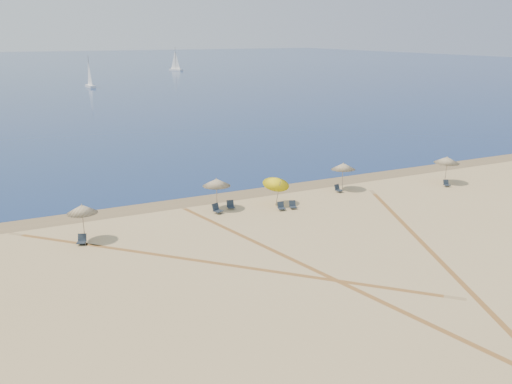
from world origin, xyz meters
TOP-DOWN VIEW (x-y plane):
  - ground at (0.00, 0.00)m, footprint 160.00×160.00m
  - ocean at (0.00, 225.00)m, footprint 500.00×500.00m
  - wet_sand at (0.00, 24.00)m, footprint 500.00×500.00m
  - umbrella_1 at (-13.11, 18.65)m, footprint 1.96×1.96m
  - umbrella_2 at (-2.83, 21.06)m, footprint 2.13×2.13m
  - umbrella_3 at (1.80, 20.04)m, footprint 2.10×2.17m
  - umbrella_4 at (8.98, 21.32)m, footprint 2.09×2.11m
  - umbrella_5 at (18.54, 19.01)m, footprint 2.21×2.23m
  - chair_2 at (-13.36, 18.21)m, footprint 0.75×0.80m
  - chair_3 at (-3.17, 20.21)m, footprint 0.82×0.88m
  - chair_4 at (-1.84, 20.70)m, footprint 0.64×0.72m
  - chair_5 at (1.53, 18.73)m, footprint 0.63×0.70m
  - chair_6 at (2.50, 18.65)m, footprint 0.65×0.71m
  - chair_7 at (8.27, 20.92)m, footprint 0.66×0.73m
  - chair_8 at (17.88, 18.15)m, footprint 0.63×0.69m
  - sailboat_1 at (5.93, 125.81)m, footprint 1.76×5.37m
  - sailboat_2 at (44.87, 176.82)m, footprint 3.87×5.54m
  - tire_tracks at (-1.30, 9.28)m, footprint 51.50×44.40m

SIDE VIEW (x-z plane):
  - ground at x=0.00m, z-range 0.00..0.00m
  - tire_tracks at x=-1.30m, z-range 0.00..0.00m
  - wet_sand at x=0.00m, z-range 0.00..0.00m
  - ocean at x=0.00m, z-range 0.01..0.01m
  - chair_8 at x=17.88m, z-range -0.04..0.55m
  - chair_6 at x=2.50m, z-range -0.04..0.58m
  - chair_5 at x=1.53m, z-range -0.04..0.59m
  - chair_7 at x=8.27m, z-range -0.04..0.60m
  - chair_2 at x=-13.36m, z-range -0.04..0.61m
  - chair_4 at x=-1.84m, z-range -0.04..0.62m
  - chair_3 at x=-3.17m, z-range -0.04..0.68m
  - umbrella_3 at x=1.80m, z-range 0.66..3.18m
  - umbrella_4 at x=8.98m, z-range 0.87..3.30m
  - umbrella_5 at x=18.54m, z-range 0.90..3.40m
  - umbrella_2 at x=-2.83m, z-range 0.90..3.40m
  - umbrella_1 at x=-13.11m, z-range 0.93..3.48m
  - sailboat_1 at x=5.93m, z-range -1.55..6.31m
  - sailboat_2 at x=44.87m, z-range -1.63..6.62m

